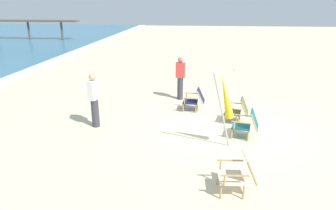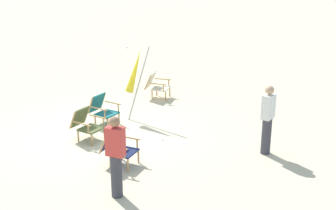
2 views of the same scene
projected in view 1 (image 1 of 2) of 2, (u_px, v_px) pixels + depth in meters
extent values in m
plane|color=beige|center=(231.00, 128.00, 8.90)|extent=(80.00, 80.00, 0.00)
cube|color=#196066|center=(241.00, 126.00, 8.24)|extent=(0.61, 0.58, 0.04)
cube|color=#196066|center=(255.00, 120.00, 8.06)|extent=(0.53, 0.33, 0.49)
cylinder|color=tan|center=(232.00, 134.00, 8.15)|extent=(0.04, 0.04, 0.32)
cylinder|color=tan|center=(234.00, 127.00, 8.57)|extent=(0.04, 0.04, 0.32)
cylinder|color=tan|center=(248.00, 136.00, 8.02)|extent=(0.04, 0.04, 0.32)
cylinder|color=tan|center=(249.00, 129.00, 8.44)|extent=(0.04, 0.04, 0.32)
cube|color=tan|center=(241.00, 123.00, 7.91)|extent=(0.15, 0.52, 0.02)
cylinder|color=tan|center=(234.00, 126.00, 8.01)|extent=(0.04, 0.04, 0.22)
cube|color=tan|center=(243.00, 115.00, 8.42)|extent=(0.15, 0.52, 0.02)
cylinder|color=tan|center=(236.00, 118.00, 8.51)|extent=(0.04, 0.04, 0.22)
cylinder|color=tan|center=(254.00, 123.00, 7.83)|extent=(0.09, 0.24, 0.50)
cylinder|color=tan|center=(255.00, 116.00, 8.29)|extent=(0.09, 0.24, 0.50)
cube|color=beige|center=(231.00, 178.00, 5.84)|extent=(0.55, 0.52, 0.04)
cube|color=beige|center=(250.00, 167.00, 5.75)|extent=(0.51, 0.28, 0.49)
cylinder|color=tan|center=(221.00, 191.00, 5.68)|extent=(0.04, 0.04, 0.32)
cylinder|color=tan|center=(218.00, 178.00, 6.12)|extent=(0.04, 0.04, 0.32)
cylinder|color=tan|center=(244.00, 192.00, 5.66)|extent=(0.04, 0.04, 0.32)
cylinder|color=tan|center=(239.00, 178.00, 6.10)|extent=(0.04, 0.04, 0.32)
cube|color=tan|center=(235.00, 176.00, 5.50)|extent=(0.07, 0.53, 0.02)
cylinder|color=tan|center=(224.00, 181.00, 5.54)|extent=(0.04, 0.04, 0.22)
cube|color=tan|center=(230.00, 160.00, 6.03)|extent=(0.07, 0.53, 0.02)
cylinder|color=tan|center=(220.00, 165.00, 6.07)|extent=(0.04, 0.04, 0.22)
cylinder|color=tan|center=(253.00, 174.00, 5.51)|extent=(0.06, 0.25, 0.49)
cylinder|color=tan|center=(247.00, 161.00, 5.99)|extent=(0.06, 0.25, 0.49)
cube|color=#515B33|center=(232.00, 112.00, 9.27)|extent=(0.61, 0.58, 0.04)
cube|color=#515B33|center=(244.00, 106.00, 9.10)|extent=(0.53, 0.34, 0.49)
cylinder|color=tan|center=(224.00, 119.00, 9.18)|extent=(0.04, 0.04, 0.32)
cylinder|color=tan|center=(226.00, 114.00, 9.60)|extent=(0.04, 0.04, 0.32)
cylinder|color=tan|center=(238.00, 121.00, 9.05)|extent=(0.04, 0.04, 0.32)
cylinder|color=tan|center=(240.00, 115.00, 9.47)|extent=(0.04, 0.04, 0.32)
cube|color=tan|center=(232.00, 109.00, 8.94)|extent=(0.15, 0.52, 0.02)
cylinder|color=tan|center=(226.00, 111.00, 9.04)|extent=(0.04, 0.04, 0.22)
cube|color=tan|center=(235.00, 103.00, 9.45)|extent=(0.15, 0.52, 0.02)
cylinder|color=tan|center=(228.00, 106.00, 9.54)|extent=(0.04, 0.04, 0.22)
cylinder|color=tan|center=(244.00, 109.00, 8.87)|extent=(0.09, 0.25, 0.49)
cylinder|color=tan|center=(245.00, 104.00, 9.32)|extent=(0.09, 0.25, 0.49)
cube|color=#19234C|center=(190.00, 102.00, 10.27)|extent=(0.56, 0.52, 0.04)
cube|color=#19234C|center=(201.00, 96.00, 10.14)|extent=(0.51, 0.30, 0.48)
cylinder|color=tan|center=(183.00, 108.00, 10.14)|extent=(0.04, 0.04, 0.32)
cylinder|color=tan|center=(185.00, 103.00, 10.58)|extent=(0.04, 0.04, 0.32)
cylinder|color=tan|center=(196.00, 109.00, 10.07)|extent=(0.04, 0.04, 0.32)
cylinder|color=tan|center=(197.00, 104.00, 10.51)|extent=(0.04, 0.04, 0.32)
cube|color=tan|center=(190.00, 98.00, 9.94)|extent=(0.08, 0.53, 0.02)
cylinder|color=tan|center=(184.00, 101.00, 10.00)|extent=(0.04, 0.04, 0.22)
cube|color=tan|center=(192.00, 93.00, 10.46)|extent=(0.08, 0.53, 0.02)
cylinder|color=tan|center=(186.00, 96.00, 10.52)|extent=(0.04, 0.04, 0.22)
cylinder|color=tan|center=(200.00, 98.00, 9.90)|extent=(0.06, 0.26, 0.49)
cylinder|color=tan|center=(201.00, 94.00, 10.37)|extent=(0.06, 0.26, 0.49)
cylinder|color=#B7B2A8|center=(222.00, 111.00, 7.39)|extent=(0.40, 0.55, 2.03)
cone|color=yellow|center=(226.00, 97.00, 7.32)|extent=(0.49, 0.57, 1.17)
sphere|color=#B7B2A8|center=(234.00, 70.00, 7.19)|extent=(0.06, 0.06, 0.06)
cylinder|color=#383842|center=(180.00, 88.00, 11.44)|extent=(0.22, 0.22, 0.86)
cube|color=#D13D38|center=(180.00, 70.00, 11.21)|extent=(0.21, 0.35, 0.56)
sphere|color=#9E7051|center=(181.00, 60.00, 11.08)|extent=(0.20, 0.20, 0.20)
cylinder|color=#383842|center=(95.00, 113.00, 8.91)|extent=(0.22, 0.22, 0.86)
cube|color=white|center=(93.00, 90.00, 8.68)|extent=(0.38, 0.29, 0.56)
sphere|color=tan|center=(92.00, 77.00, 8.55)|extent=(0.20, 0.20, 0.20)
cube|color=brown|center=(11.00, 21.00, 28.72)|extent=(0.90, 13.30, 0.16)
cylinder|color=brown|center=(62.00, 31.00, 28.54)|extent=(0.20, 0.20, 1.85)
cylinder|color=brown|center=(29.00, 31.00, 28.86)|extent=(0.20, 0.20, 1.85)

